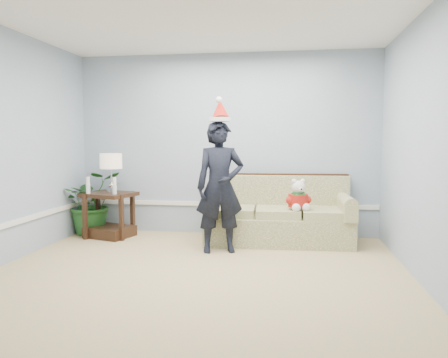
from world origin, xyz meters
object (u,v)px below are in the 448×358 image
table_lamp (111,163)px  man (220,187)px  houseplant (92,202)px  sofa (278,218)px  teddy_bear (298,199)px  side_table (110,220)px

table_lamp → man: 1.86m
houseplant → man: size_ratio=0.58×
man → table_lamp: bearing=142.0°
sofa → man: size_ratio=1.22×
table_lamp → man: size_ratio=0.34×
table_lamp → houseplant: size_ratio=0.59×
teddy_bear → man: bearing=-175.8°
sofa → table_lamp: bearing=177.4°
sofa → table_lamp: 2.55m
houseplant → man: (2.09, -0.78, 0.35)m
side_table → table_lamp: bearing=69.6°
sofa → side_table: sofa is taller
side_table → houseplant: size_ratio=0.85×
houseplant → sofa: bearing=-2.2°
side_table → man: (1.74, -0.60, 0.57)m
side_table → man: 1.93m
teddy_bear → houseplant: bearing=154.0°
side_table → houseplant: houseplant is taller
man → teddy_bear: bearing=6.8°
houseplant → man: man is taller
houseplant → teddy_bear: bearing=-6.3°
sofa → man: 1.10m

